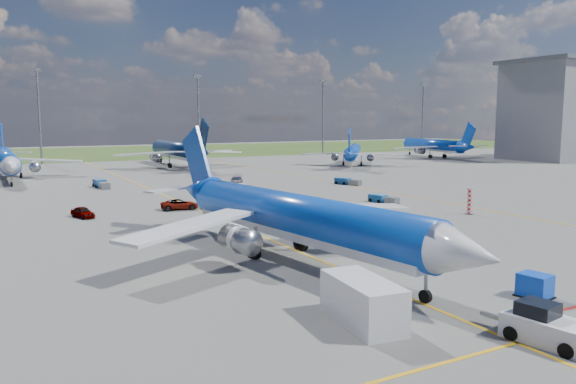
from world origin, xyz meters
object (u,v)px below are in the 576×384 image
service_car_b (180,204)px  baggage_tug_w (383,199)px  baggage_tug_c (101,184)px  baggage_tug_e (347,182)px  service_car_c (236,181)px  uld_container (535,286)px  bg_jet_ene (432,157)px  main_airliner (297,260)px  pushback_tug (546,327)px  bg_jet_ne (353,165)px  service_van (363,301)px  warning_post (469,201)px  bg_jet_n (177,167)px  bg_jet_nnw (8,179)px  service_car_a (83,212)px

service_car_b → baggage_tug_w: bearing=-98.7°
baggage_tug_c → baggage_tug_e: (36.46, -14.94, -0.08)m
service_car_c → uld_container: bearing=-66.6°
bg_jet_ene → main_airliner: 123.02m
bg_jet_ene → pushback_tug: bearing=59.5°
bg_jet_ne → service_van: (-59.44, -85.79, 1.20)m
baggage_tug_w → baggage_tug_c: bearing=117.5°
uld_container → service_car_c: 63.22m
bg_jet_ne → baggage_tug_c: (-60.61, -17.88, 0.57)m
service_car_b → service_car_c: size_ratio=0.96×
bg_jet_ne → main_airliner: size_ratio=0.89×
warning_post → pushback_tug: 37.83m
bg_jet_n → bg_jet_nnw: bearing=19.6°
warning_post → service_car_b: (-27.94, 18.86, -0.88)m
bg_jet_ne → service_car_b: bg_jet_ne is taller
bg_jet_n → service_car_c: (-2.29, -39.29, 0.67)m
bg_jet_n → baggage_tug_e: 49.74m
bg_jet_ne → service_car_a: bg_jet_ne is taller
pushback_tug → uld_container: size_ratio=3.23×
baggage_tug_e → bg_jet_ene: bearing=15.0°
baggage_tug_e → service_van: bearing=-145.1°
bg_jet_nnw → bg_jet_n: bearing=19.0°
bg_jet_ne → pushback_tug: (-53.16, -92.12, 0.77)m
main_airliner → baggage_tug_c: main_airliner is taller
baggage_tug_e → service_car_b: bearing=178.7°
bg_jet_nnw → service_car_c: 42.42m
service_car_a → main_airliner: bearing=-85.5°
main_airliner → baggage_tug_w: bearing=32.3°
bg_jet_ne → baggage_tug_c: bg_jet_ne is taller
bg_jet_nnw → bg_jet_ene: (107.81, 8.02, 0.00)m
bg_jet_ene → uld_container: bearing=59.9°
pushback_tug → service_car_c: size_ratio=1.25×
service_van → baggage_tug_c: size_ratio=0.98×
service_car_c → baggage_tug_c: 21.28m
baggage_tug_w → baggage_tug_c: 44.62m
bg_jet_nnw → pushback_tug: size_ratio=6.38×
bg_jet_n → main_airliner: bg_jet_n is taller
bg_jet_ene → main_airliner: bearing=52.5°
warning_post → service_car_b: warning_post is taller
bg_jet_ne → bg_jet_nnw: bearing=36.0°
bg_jet_nnw → uld_container: (25.50, -89.76, 0.71)m
bg_jet_ne → service_car_c: 47.13m
main_airliner → service_van: main_airliner is taller
service_van → service_car_c: size_ratio=1.18×
uld_container → service_car_c: bearing=73.5°
bg_jet_ne → service_van: size_ratio=6.13×
warning_post → service_van: (-31.03, -22.27, -0.30)m
warning_post → bg_jet_ne: size_ratio=0.09×
bg_jet_nnw → bg_jet_ne: size_ratio=1.10×
bg_jet_ne → baggage_tug_w: bearing=96.7°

